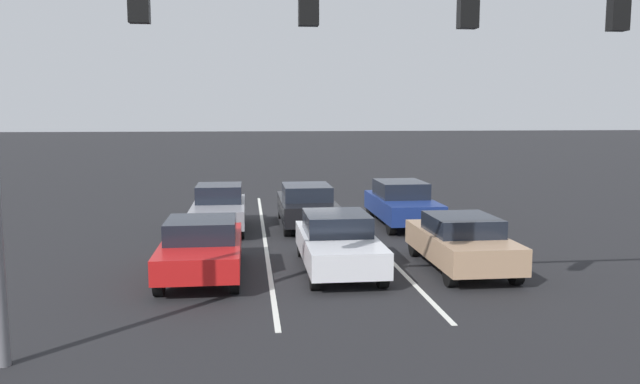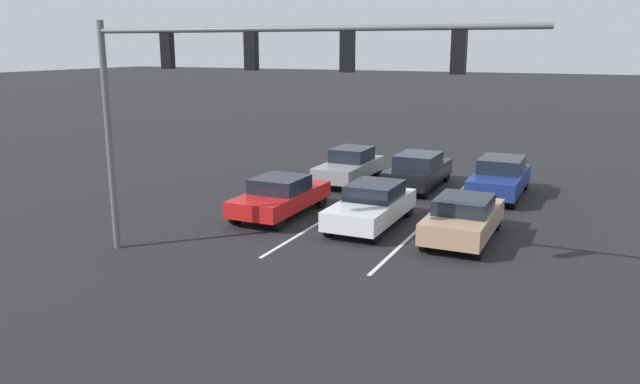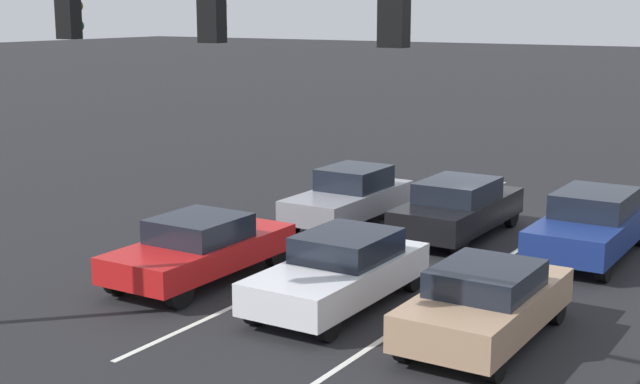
{
  "view_description": "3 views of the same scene",
  "coord_description": "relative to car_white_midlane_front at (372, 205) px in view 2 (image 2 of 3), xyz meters",
  "views": [
    {
      "loc": [
        2.23,
        23.87,
        4.06
      ],
      "look_at": [
        0.5,
        9.09,
        2.18
      ],
      "focal_mm": 35.0,
      "sensor_mm": 36.0,
      "label": 1
    },
    {
      "loc": [
        -7.19,
        27.65,
        6.09
      ],
      "look_at": [
        1.19,
        9.58,
        1.38
      ],
      "focal_mm": 35.0,
      "sensor_mm": 36.0,
      "label": 2
    },
    {
      "loc": [
        -8.81,
        22.88,
        5.91
      ],
      "look_at": [
        0.8,
        7.46,
        2.13
      ],
      "focal_mm": 50.0,
      "sensor_mm": 36.0,
      "label": 3
    }
  ],
  "objects": [
    {
      "name": "lane_stripe_center_divider",
      "position": [
        1.78,
        -4.77,
        -0.74
      ],
      "size": [
        0.12,
        18.67,
        0.01
      ],
      "primitive_type": "cube",
      "color": "silver",
      "rests_on": "ground_plane"
    },
    {
      "name": "car_tan_leftlane_front",
      "position": [
        -3.21,
        0.32,
        -0.0
      ],
      "size": [
        1.86,
        4.32,
        1.43
      ],
      "color": "tan",
      "rests_on": "ground_plane"
    },
    {
      "name": "car_gray_rightlane_second",
      "position": [
        3.32,
        -6.1,
        0.05
      ],
      "size": [
        1.78,
        4.47,
        1.57
      ],
      "color": "gray",
      "rests_on": "ground_plane"
    },
    {
      "name": "car_navy_leftlane_second",
      "position": [
        -3.28,
        -6.27,
        0.08
      ],
      "size": [
        1.9,
        4.74,
        1.59
      ],
      "color": "navy",
      "rests_on": "ground_plane"
    },
    {
      "name": "lane_stripe_left_divider",
      "position": [
        -1.61,
        -4.77,
        -0.74
      ],
      "size": [
        0.12,
        18.67,
        0.01
      ],
      "primitive_type": "cube",
      "color": "silver",
      "rests_on": "ground_plane"
    },
    {
      "name": "car_red_rightlane_front",
      "position": [
        3.48,
        0.15,
        0.01
      ],
      "size": [
        1.94,
        4.62,
        1.45
      ],
      "color": "red",
      "rests_on": "ground_plane"
    },
    {
      "name": "traffic_signal_gantry",
      "position": [
        1.99,
        5.55,
        4.55
      ],
      "size": [
        12.27,
        0.37,
        6.78
      ],
      "color": "slate",
      "rests_on": "ground_plane"
    },
    {
      "name": "car_white_midlane_front",
      "position": [
        0.0,
        0.0,
        0.0
      ],
      "size": [
        1.86,
        4.54,
        1.46
      ],
      "color": "silver",
      "rests_on": "ground_plane"
    },
    {
      "name": "ground_plane",
      "position": [
        0.09,
        -8.1,
        -0.74
      ],
      "size": [
        240.0,
        240.0,
        0.0
      ],
      "primitive_type": "plane",
      "color": "black"
    },
    {
      "name": "car_black_midlane_second",
      "position": [
        0.21,
        -6.38,
        0.05
      ],
      "size": [
        1.89,
        4.68,
        1.52
      ],
      "color": "black",
      "rests_on": "ground_plane"
    }
  ]
}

